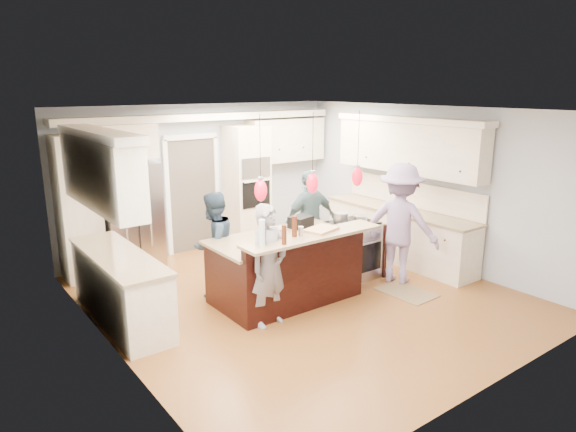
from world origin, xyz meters
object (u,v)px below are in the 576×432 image
(person_far_left, at_px, (214,244))
(refrigerator, at_px, (131,217))
(kitchen_island, at_px, (286,267))
(island_range, at_px, (353,249))
(person_bar_end, at_px, (269,266))

(person_far_left, bearing_deg, refrigerator, -94.47)
(refrigerator, distance_m, kitchen_island, 2.91)
(island_range, relative_size, person_far_left, 0.60)
(refrigerator, xyz_separation_m, island_range, (2.71, -2.49, -0.44))
(refrigerator, bearing_deg, person_far_left, -72.36)
(kitchen_island, distance_m, person_far_left, 1.11)
(person_bar_end, bearing_deg, person_far_left, 84.24)
(person_far_left, bearing_deg, island_range, 139.74)
(island_range, distance_m, person_far_left, 2.28)
(island_range, xyz_separation_m, person_far_left, (-2.14, 0.70, 0.32))
(island_range, xyz_separation_m, person_bar_end, (-2.06, -0.60, 0.34))
(kitchen_island, bearing_deg, person_bar_end, -141.33)
(kitchen_island, xyz_separation_m, island_range, (1.41, 0.07, -0.03))
(refrigerator, bearing_deg, kitchen_island, -63.07)
(kitchen_island, xyz_separation_m, person_bar_end, (-0.65, -0.52, 0.31))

